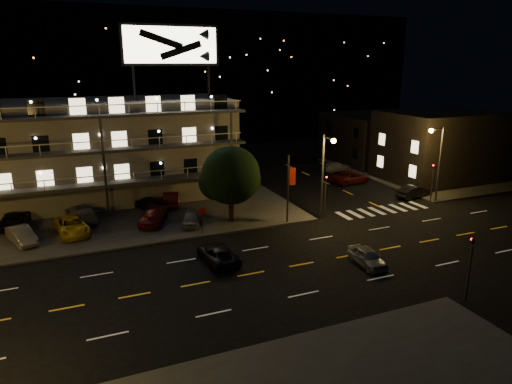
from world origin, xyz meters
name	(u,v)px	position (x,y,z in m)	size (l,w,h in m)	color
ground	(277,269)	(0.00, 0.00, 0.00)	(140.00, 140.00, 0.00)	black
curb_nw	(63,211)	(-14.00, 20.00, 0.07)	(44.00, 24.00, 0.15)	#373734
curb_ne	(415,172)	(30.00, 20.00, 0.07)	(16.00, 24.00, 0.15)	#373734
motel	(98,149)	(-9.94, 23.88, 5.34)	(28.00, 13.80, 18.10)	gray
side_bldg_front	(440,146)	(29.99, 16.00, 4.25)	(14.06, 10.00, 8.50)	black
side_bldg_back	(379,138)	(29.99, 28.00, 3.50)	(14.06, 12.00, 7.00)	black
hill_backdrop	(99,77)	(-5.94, 68.78, 11.55)	(120.00, 25.00, 24.00)	black
streetlight_nc	(325,169)	(8.50, 7.94, 4.96)	(0.44, 1.92, 8.00)	#2D2D30
streetlight_ne	(438,156)	(22.14, 8.30, 4.96)	(1.92, 0.44, 8.00)	#2D2D30
signal_nw	(325,192)	(9.00, 8.50, 2.57)	(0.20, 0.27, 4.60)	#2D2D30
signal_sw	(470,262)	(9.00, -8.50, 2.57)	(0.20, 0.27, 4.60)	#2D2D30
signal_ne	(433,179)	(22.00, 8.50, 2.57)	(0.27, 0.20, 4.60)	#2D2D30
banner_north	(289,187)	(5.09, 8.40, 3.43)	(0.83, 0.16, 6.40)	#2D2D30
stop_sign	(202,216)	(-3.00, 8.57, 1.71)	(0.91, 0.11, 2.61)	#2D2D30
tree	(230,177)	(0.33, 10.71, 4.30)	(5.55, 5.35, 6.99)	black
lot_car_1	(22,235)	(-17.13, 12.12, 0.82)	(1.42, 4.06, 1.34)	gray
lot_car_2	(72,226)	(-13.33, 12.81, 0.86)	(2.35, 5.09, 1.41)	yellow
lot_car_3	(154,215)	(-6.36, 12.86, 0.87)	(2.02, 4.98, 1.44)	#5A130C
lot_car_4	(192,217)	(-3.25, 11.11, 0.81)	(1.57, 3.90, 1.33)	gray
lot_car_6	(15,219)	(-17.96, 16.80, 0.82)	(2.24, 4.85, 1.35)	black
lot_car_7	(81,213)	(-12.41, 16.06, 0.91)	(2.13, 5.24, 1.52)	gray
lot_car_8	(148,203)	(-6.18, 17.05, 0.83)	(1.61, 3.99, 1.36)	black
lot_car_9	(171,198)	(-3.72, 17.50, 0.88)	(1.55, 4.43, 1.46)	#5A130C
side_car_0	(414,192)	(21.53, 10.49, 0.69)	(1.46, 4.19, 1.38)	black
side_car_1	(351,177)	(18.70, 18.51, 0.70)	(2.33, 5.06, 1.41)	#5A130C
side_car_2	(336,167)	(20.50, 24.60, 0.64)	(1.80, 4.43, 1.29)	gray
side_car_3	(304,158)	(19.36, 31.52, 0.67)	(1.58, 3.92, 1.34)	black
road_car_east	(367,257)	(6.39, -1.88, 0.63)	(1.49, 3.70, 1.26)	gray
road_car_west	(218,254)	(-3.51, 2.83, 0.65)	(2.14, 4.64, 1.29)	black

